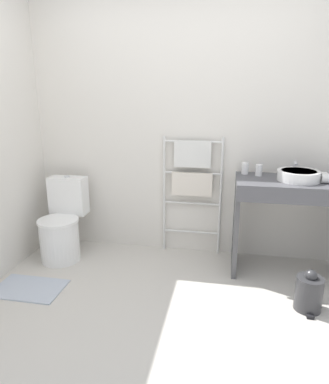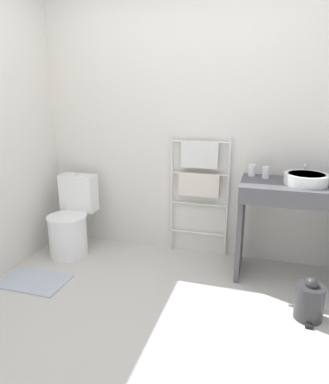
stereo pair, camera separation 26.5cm
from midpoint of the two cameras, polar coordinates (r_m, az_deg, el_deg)
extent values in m
plane|color=beige|center=(2.37, -5.35, -24.75)|extent=(12.00, 12.00, 0.00)
cube|color=silver|center=(3.31, 1.48, 10.81)|extent=(3.23, 0.12, 2.49)
cylinder|color=white|center=(3.48, -19.19, -7.74)|extent=(0.37, 0.37, 0.39)
cylinder|color=white|center=(3.41, -19.50, -4.56)|extent=(0.38, 0.38, 0.02)
cube|color=white|center=(3.56, -17.79, -0.57)|extent=(0.36, 0.17, 0.37)
cylinder|color=silver|center=(3.51, -18.05, 2.43)|extent=(0.05, 0.05, 0.01)
cylinder|color=silver|center=(3.39, -2.29, -0.52)|extent=(0.02, 0.02, 1.17)
cylinder|color=silver|center=(3.31, 7.05, -1.01)|extent=(0.02, 0.02, 1.17)
cylinder|color=silver|center=(3.46, 2.26, -6.69)|extent=(0.55, 0.02, 0.02)
cylinder|color=silver|center=(3.36, 2.32, -1.91)|extent=(0.55, 0.02, 0.02)
cylinder|color=silver|center=(3.28, 2.38, 3.14)|extent=(0.55, 0.02, 0.02)
cylinder|color=silver|center=(3.23, 2.44, 8.40)|extent=(0.55, 0.02, 0.02)
cube|color=silver|center=(3.22, 2.34, 6.30)|extent=(0.35, 0.04, 0.25)
cube|color=silver|center=(3.28, 2.28, 1.29)|extent=(0.39, 0.04, 0.23)
cube|color=#4C4C51|center=(3.02, 18.56, 1.52)|extent=(0.96, 0.53, 0.03)
cube|color=#4C4C51|center=(2.79, 19.08, -1.08)|extent=(0.96, 0.02, 0.10)
cube|color=#4C4C4F|center=(3.11, 9.41, -5.64)|extent=(0.04, 0.45, 0.82)
cylinder|color=white|center=(3.00, 19.13, 2.57)|extent=(0.34, 0.34, 0.08)
cylinder|color=silver|center=(2.99, 19.19, 3.28)|extent=(0.28, 0.28, 0.01)
cylinder|color=silver|center=(3.19, 18.67, 3.74)|extent=(0.02, 0.02, 0.13)
cylinder|color=silver|center=(3.14, 18.86, 4.48)|extent=(0.02, 0.09, 0.02)
cylinder|color=white|center=(3.13, 10.95, 3.87)|extent=(0.06, 0.06, 0.10)
cylinder|color=white|center=(3.09, 13.12, 3.54)|extent=(0.06, 0.06, 0.10)
cube|color=white|center=(3.07, 22.95, 2.41)|extent=(0.05, 0.10, 0.05)
cylinder|color=#333335|center=(2.78, 20.35, -15.65)|extent=(0.20, 0.20, 0.26)
sphere|color=#333335|center=(2.71, 20.65, -12.99)|extent=(0.09, 0.09, 0.09)
cube|color=black|center=(2.75, 20.49, -18.96)|extent=(0.05, 0.04, 0.02)
cube|color=#B2BCCC|center=(3.17, -23.98, -14.52)|extent=(0.56, 0.36, 0.01)
camera|label=1|loc=(0.13, -92.86, -0.81)|focal=32.00mm
camera|label=2|loc=(0.13, 87.14, 0.81)|focal=32.00mm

